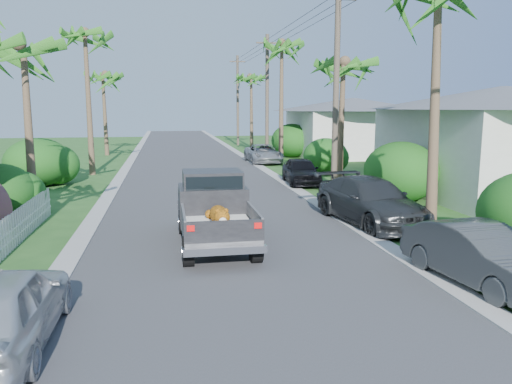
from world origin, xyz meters
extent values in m
plane|color=#295620|center=(0.00, 0.00, 0.00)|extent=(120.00, 120.00, 0.00)
cube|color=#38383A|center=(0.00, 25.00, 0.01)|extent=(8.00, 100.00, 0.02)
cube|color=#A5A39E|center=(-4.30, 25.00, 0.03)|extent=(0.60, 100.00, 0.06)
cube|color=#A5A39E|center=(4.30, 25.00, 0.03)|extent=(0.60, 100.00, 0.06)
cylinder|color=black|center=(-1.28, 3.92, 0.38)|extent=(0.28, 0.76, 0.76)
cylinder|color=black|center=(0.42, 3.92, 0.38)|extent=(0.28, 0.76, 0.76)
cylinder|color=black|center=(-1.28, 7.17, 0.38)|extent=(0.28, 0.76, 0.76)
cylinder|color=black|center=(0.42, 7.17, 0.38)|extent=(0.28, 0.76, 0.76)
cube|color=slate|center=(-0.43, 4.57, 0.62)|extent=(1.90, 2.40, 0.24)
cube|color=slate|center=(-1.35, 4.57, 1.00)|extent=(0.06, 2.40, 0.55)
cube|color=slate|center=(0.49, 4.57, 1.00)|extent=(0.06, 2.40, 0.55)
cube|color=black|center=(-0.43, 3.40, 0.98)|extent=(1.92, 0.08, 0.52)
cube|color=silver|center=(-0.43, 3.24, 0.55)|extent=(1.98, 0.18, 0.18)
cube|color=red|center=(-1.23, 3.35, 1.10)|extent=(0.18, 0.05, 0.14)
cube|color=red|center=(0.37, 3.35, 1.10)|extent=(0.18, 0.05, 0.14)
cube|color=black|center=(-0.43, 6.42, 1.05)|extent=(1.94, 1.65, 1.10)
cube|color=black|center=(-0.43, 6.42, 1.78)|extent=(1.70, 1.35, 0.55)
cube|color=black|center=(-0.43, 5.75, 1.75)|extent=(1.60, 0.05, 0.45)
cube|color=black|center=(-0.43, 7.67, 0.90)|extent=(1.94, 1.20, 0.80)
cube|color=white|center=(-0.43, 4.57, 0.82)|extent=(1.70, 2.10, 0.16)
ellipsoid|color=orange|center=(-0.43, 4.67, 1.12)|extent=(0.48, 1.25, 0.43)
sphere|color=orange|center=(-0.43, 3.92, 1.20)|extent=(0.40, 0.40, 0.40)
ellipsoid|color=white|center=(-0.43, 4.67, 1.02)|extent=(0.32, 0.86, 0.18)
imported|color=#313537|center=(5.00, 1.45, 0.66)|extent=(1.94, 4.18, 1.33)
imported|color=#272A2C|center=(5.00, 7.50, 0.75)|extent=(2.81, 5.43, 1.50)
imported|color=black|center=(5.00, 16.31, 0.67)|extent=(1.89, 4.04, 1.34)
imported|color=#9C9EA2|center=(5.00, 26.31, 0.64)|extent=(2.19, 4.64, 1.28)
imported|color=silver|center=(-4.43, 0.12, 0.69)|extent=(1.65, 4.04, 1.37)
cone|color=brown|center=(-6.80, 12.00, 3.10)|extent=(0.36, 0.61, 6.21)
cone|color=brown|center=(-6.00, 22.00, 4.00)|extent=(0.36, 0.36, 8.00)
cone|color=brown|center=(-6.50, 34.00, 3.25)|extent=(0.36, 0.75, 6.51)
cone|color=brown|center=(6.30, 6.00, 3.75)|extent=(0.36, 0.73, 7.51)
cone|color=brown|center=(6.60, 15.00, 3.00)|extent=(0.36, 0.54, 6.01)
cone|color=brown|center=(6.20, 26.00, 4.10)|extent=(0.36, 0.36, 8.20)
cone|color=brown|center=(6.50, 40.00, 3.40)|extent=(0.36, 0.63, 6.81)
ellipsoid|color=#154C16|center=(-8.00, 18.00, 1.20)|extent=(3.20, 3.52, 2.40)
ellipsoid|color=#154C16|center=(7.80, 11.00, 1.25)|extent=(3.00, 3.30, 2.50)
ellipsoid|color=#154C16|center=(7.50, 20.00, 1.05)|extent=(2.60, 2.86, 2.10)
ellipsoid|color=#154C16|center=(8.00, 30.00, 1.30)|extent=(3.20, 3.52, 2.60)
cube|color=white|center=(-6.00, 5.50, 0.50)|extent=(0.10, 11.00, 1.00)
cube|color=silver|center=(13.00, 12.00, 1.90)|extent=(8.00, 9.00, 3.80)
cone|color=#595B60|center=(13.00, 12.00, 4.30)|extent=(6.48, 6.48, 1.00)
cube|color=silver|center=(13.00, 30.00, 1.80)|extent=(9.00, 8.00, 3.60)
cone|color=#595B60|center=(13.00, 30.00, 4.10)|extent=(6.48, 6.48, 1.00)
cylinder|color=brown|center=(5.60, 13.00, 4.50)|extent=(0.26, 0.26, 9.00)
cylinder|color=brown|center=(5.60, 28.00, 4.50)|extent=(0.26, 0.26, 9.00)
cube|color=brown|center=(5.60, 28.00, 8.40)|extent=(1.60, 0.10, 0.10)
cylinder|color=brown|center=(5.60, 43.00, 4.50)|extent=(0.26, 0.26, 9.00)
cube|color=brown|center=(5.60, 43.00, 8.40)|extent=(1.60, 0.10, 0.10)
camera|label=1|loc=(-1.74, -8.07, 3.90)|focal=35.00mm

